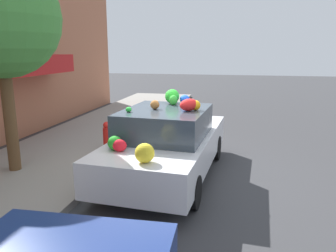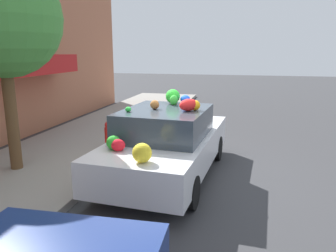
# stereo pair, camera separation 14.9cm
# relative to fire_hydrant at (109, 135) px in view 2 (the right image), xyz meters

# --- Properties ---
(ground_plane) EXTENTS (60.00, 60.00, 0.00)m
(ground_plane) POSITION_rel_fire_hydrant_xyz_m (-1.10, -1.68, -0.48)
(ground_plane) COLOR #38383A
(sidewalk_curb) EXTENTS (24.00, 3.20, 0.14)m
(sidewalk_curb) POSITION_rel_fire_hydrant_xyz_m (-1.10, 1.02, -0.41)
(sidewalk_curb) COLOR gray
(sidewalk_curb) RESTS_ON ground
(street_tree) EXTENTS (2.31, 2.31, 4.20)m
(street_tree) POSITION_rel_fire_hydrant_xyz_m (-1.80, 1.32, 2.68)
(street_tree) COLOR brown
(street_tree) RESTS_ON sidewalk_curb
(fire_hydrant) EXTENTS (0.20, 0.20, 0.70)m
(fire_hydrant) POSITION_rel_fire_hydrant_xyz_m (0.00, 0.00, 0.00)
(fire_hydrant) COLOR red
(fire_hydrant) RESTS_ON sidewalk_curb
(art_car) EXTENTS (4.38, 2.08, 1.75)m
(art_car) POSITION_rel_fire_hydrant_xyz_m (-1.13, -1.81, 0.26)
(art_car) COLOR silver
(art_car) RESTS_ON ground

